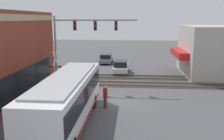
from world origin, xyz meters
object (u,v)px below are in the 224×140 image
parked_car_white (121,67)px  pedestrian_at_crossing (60,82)px  city_bus (67,99)px  crossing_signal (56,67)px  parked_car_grey (106,59)px  pedestrian_near_bus (105,97)px

parked_car_white → pedestrian_at_crossing: bearing=149.9°
city_bus → pedestrian_at_crossing: 7.75m
city_bus → parked_car_white: size_ratio=2.55×
city_bus → crossing_signal: bearing=22.2°
parked_car_grey → crossing_signal: bearing=168.2°
crossing_signal → parked_car_grey: size_ratio=0.87×
crossing_signal → pedestrian_near_bus: 6.98m
parked_car_grey → pedestrian_near_bus: pedestrian_near_bus is taller
crossing_signal → parked_car_white: 10.37m
parked_car_white → parked_car_grey: (6.77, 2.60, -0.04)m
crossing_signal → pedestrian_at_crossing: size_ratio=2.06×
city_bus → pedestrian_at_crossing: city_bus is taller
parked_car_white → parked_car_grey: parked_car_white is taller
crossing_signal → parked_car_grey: bearing=-11.8°
parked_car_white → pedestrian_at_crossing: 10.41m
pedestrian_near_bus → parked_car_white: bearing=-2.5°
crossing_signal → pedestrian_at_crossing: 1.55m
pedestrian_near_bus → pedestrian_at_crossing: bearing=50.2°
city_bus → parked_car_grey: bearing=-0.0°
city_bus → parked_car_grey: city_bus is taller
city_bus → pedestrian_near_bus: bearing=-31.2°
parked_car_white → crossing_signal: bearing=145.7°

